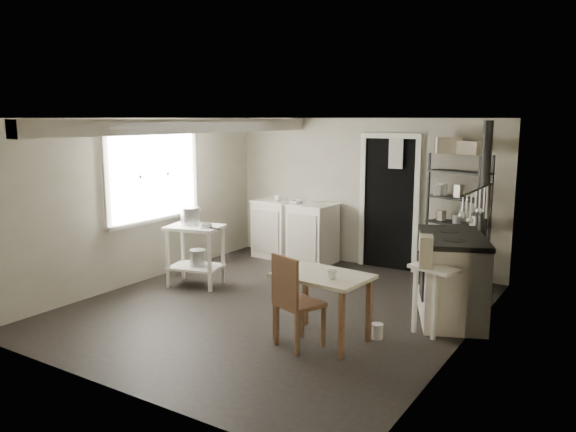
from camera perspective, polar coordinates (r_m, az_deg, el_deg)
The scene contains 31 objects.
floor at distance 7.00m, azimuth -1.33°, elevation -9.27°, with size 5.00×5.00×0.00m, color black.
ceiling at distance 6.61m, azimuth -1.41°, elevation 9.92°, with size 5.00×5.00×0.00m, color silver.
wall_back at distance 8.88m, azimuth 7.61°, elevation 2.38°, with size 4.50×0.02×2.30m, color #B2AC98.
wall_front at distance 4.87m, azimuth -17.91°, elevation -4.21°, with size 4.50×0.02×2.30m, color #B2AC98.
wall_left at distance 8.16m, azimuth -14.65°, elevation 1.49°, with size 0.02×5.00×2.30m, color #B2AC98.
wall_right at distance 5.80m, azimuth 17.51°, elevation -1.99°, with size 0.02×5.00×2.30m, color #B2AC98.
window at distance 8.23m, azimuth -13.60°, elevation 4.06°, with size 0.12×1.76×1.28m, color white, non-canonical shape.
doorway at distance 8.69m, azimuth 10.20°, elevation 1.16°, with size 0.96×0.10×2.08m, color white, non-canonical shape.
ceiling_beam at distance 7.34m, azimuth -9.32°, elevation 9.01°, with size 0.18×5.00×0.18m, color white, non-canonical shape.
wallpaper_panel at distance 5.80m, azimuth 17.41°, elevation -1.98°, with size 0.01×5.00×2.30m, color #BBB498, non-canonical shape.
utensil_rail at distance 6.32m, azimuth 18.58°, elevation 2.59°, with size 0.06×1.20×0.44m, color #B3B2B5, non-canonical shape.
prep_table at distance 7.89m, azimuth -9.36°, elevation -4.15°, with size 0.74×0.53×0.84m, color white, non-canonical shape.
stockpot at distance 7.88m, azimuth -9.90°, elevation -0.17°, with size 0.26×0.26×0.28m, color #B3B2B5.
saucepan at distance 7.64m, azimuth -8.37°, elevation -1.13°, with size 0.18×0.18×0.10m, color #B3B2B5.
bucket at distance 7.89m, azimuth -9.15°, elevation -4.25°, with size 0.22×0.22×0.24m, color #B3B2B5.
base_cabinets at distance 9.20m, azimuth 0.66°, elevation -1.62°, with size 1.45×0.62×0.95m, color silver, non-canonical shape.
mixing_bowl at distance 8.98m, azimuth 0.85°, elevation 1.29°, with size 0.28×0.28×0.07m, color white.
counter_cup at distance 9.22m, azimuth -1.10°, elevation 1.61°, with size 0.12×0.12×0.10m, color white.
shelf_rack at distance 8.16m, azimuth 16.85°, elevation -0.04°, with size 0.86×0.33×1.82m, color black, non-canonical shape.
shelf_jar at distance 8.23m, azimuth 14.92°, elevation 3.13°, with size 0.09×0.10×0.21m, color white.
storage_box_a at distance 8.14m, azimuth 16.01°, elevation 7.50°, with size 0.32×0.28×0.22m, color beige.
storage_box_b at distance 8.02m, azimuth 18.07°, elevation 7.22°, with size 0.28×0.26×0.18m, color beige.
stove at distance 6.79m, azimuth 16.22°, elevation -6.39°, with size 0.69×1.25×0.98m, color silver, non-canonical shape.
stovepipe at distance 6.93m, azimuth 19.40°, elevation 3.48°, with size 0.11×0.11×1.37m, color black, non-canonical shape.
side_ledge at distance 6.11m, azimuth 14.53°, elevation -8.24°, with size 0.51×0.27×0.79m, color white, non-canonical shape.
oats_box at distance 5.93m, azimuth 13.86°, elevation -2.94°, with size 0.13×0.22×0.33m, color beige.
work_table at distance 5.91m, azimuth 3.49°, elevation -9.04°, with size 0.94×0.66×0.72m, color beige, non-canonical shape.
table_cup at distance 5.65m, azimuth 4.51°, elevation -5.47°, with size 0.10×0.10×0.09m, color white.
chair at distance 5.72m, azimuth 1.20°, elevation -8.58°, with size 0.40×0.42×0.97m, color brown, non-canonical shape.
flour_sack at distance 8.00m, azimuth 14.40°, elevation -5.31°, with size 0.44×0.37×0.53m, color beige.
floor_crock at distance 6.12m, azimuth 9.04°, elevation -11.52°, with size 0.13×0.13×0.16m, color white.
Camera 1 is at (3.66, -5.50, 2.30)m, focal length 35.00 mm.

